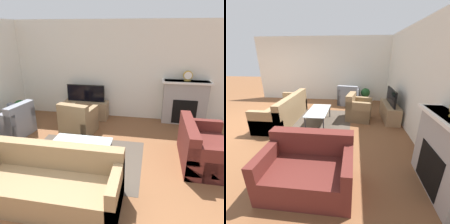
# 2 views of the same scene
# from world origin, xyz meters

# --- Properties ---
(wall_back) EXTENTS (8.64, 0.06, 2.70)m
(wall_back) POSITION_xyz_m (0.00, 4.36, 1.35)
(wall_back) COLOR silver
(wall_back) RESTS_ON ground_plane
(area_rug) EXTENTS (2.35, 1.78, 0.00)m
(area_rug) POSITION_xyz_m (-0.16, 1.92, 0.00)
(area_rug) COLOR #4C4238
(area_rug) RESTS_ON ground_plane
(fireplace) EXTENTS (1.26, 0.37, 1.18)m
(fireplace) POSITION_xyz_m (2.01, 4.17, 0.62)
(fireplace) COLOR #9E9993
(fireplace) RESTS_ON ground_plane
(tv_stand) EXTENTS (1.25, 0.42, 0.51)m
(tv_stand) POSITION_xyz_m (-0.72, 4.04, 0.26)
(tv_stand) COLOR #997A56
(tv_stand) RESTS_ON ground_plane
(tv) EXTENTS (1.07, 0.06, 0.47)m
(tv) POSITION_xyz_m (-0.72, 4.04, 0.75)
(tv) COLOR black
(tv) RESTS_ON tv_stand
(couch_sectional) EXTENTS (2.12, 0.87, 0.82)m
(couch_sectional) POSITION_xyz_m (-0.28, 0.75, 0.29)
(couch_sectional) COLOR #8C704C
(couch_sectional) RESTS_ON ground_plane
(couch_loveseat) EXTENTS (0.86, 1.34, 0.82)m
(couch_loveseat) POSITION_xyz_m (2.14, 2.23, 0.29)
(couch_loveseat) COLOR #5B231E
(couch_loveseat) RESTS_ON ground_plane
(armchair_by_window) EXTENTS (0.92, 0.92, 0.82)m
(armchair_by_window) POSITION_xyz_m (-2.15, 2.67, 0.30)
(armchair_by_window) COLOR gray
(armchair_by_window) RESTS_ON ground_plane
(armchair_accent) EXTENTS (0.86, 0.86, 0.82)m
(armchair_accent) POSITION_xyz_m (-0.62, 3.03, 0.31)
(armchair_accent) COLOR #8C704C
(armchair_accent) RESTS_ON ground_plane
(coffee_table) EXTENTS (1.15, 0.58, 0.42)m
(coffee_table) POSITION_xyz_m (-0.16, 1.85, 0.38)
(coffee_table) COLOR #333338
(coffee_table) RESTS_ON ground_plane
(potted_plant) EXTENTS (0.38, 0.38, 0.65)m
(potted_plant) POSITION_xyz_m (-2.38, 3.37, 0.42)
(potted_plant) COLOR beige
(potted_plant) RESTS_ON ground_plane
(mantel_clock) EXTENTS (0.24, 0.07, 0.27)m
(mantel_clock) POSITION_xyz_m (2.01, 4.18, 1.32)
(mantel_clock) COLOR #B79338
(mantel_clock) RESTS_ON fireplace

